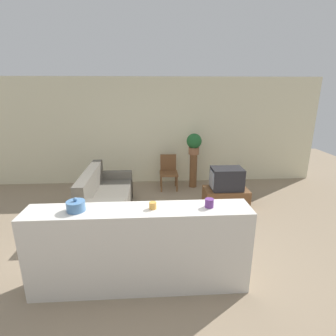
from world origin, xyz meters
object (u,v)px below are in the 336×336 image
Objects in this scene: television at (227,179)px; wooden_chair at (168,170)px; couch at (106,199)px; decorative_bowl at (76,206)px; potted_plant at (194,143)px.

wooden_chair is (-1.13, 1.18, -0.17)m from television.
couch is 2.06× the size of wooden_chair.
couch is at bearing 91.59° from decorative_bowl.
wooden_chair is 1.65× the size of potted_plant.
potted_plant is 2.40× the size of decorative_bowl.
television is 3.32m from decorative_bowl.
wooden_chair is (1.34, 1.34, 0.15)m from couch.
potted_plant is (-0.50, 1.23, 0.51)m from television.
television is at bearing 3.84° from couch.
couch is 2.22m from decorative_bowl.
couch is 2.49m from television.
wooden_chair is 3.96× the size of decorative_bowl.
potted_plant is 3.95m from decorative_bowl.
potted_plant is at bearing 4.52° from wooden_chair.
couch is at bearing -176.16° from television.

